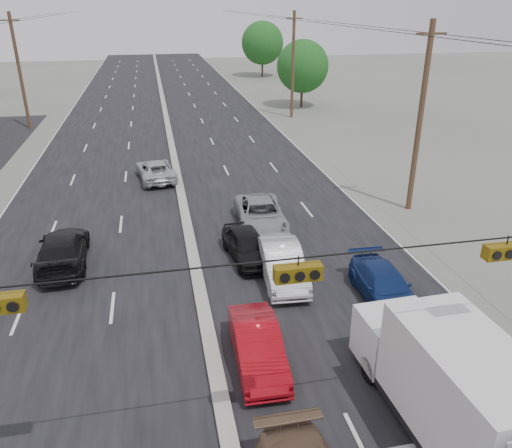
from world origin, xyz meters
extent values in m
cube|color=black|center=(0.00, 30.00, 0.00)|extent=(20.00, 160.00, 0.02)
cube|color=gray|center=(0.00, 30.00, 0.10)|extent=(0.50, 160.00, 0.20)
cylinder|color=#422D1E|center=(-12.50, 40.00, 5.00)|extent=(0.30, 0.30, 10.00)
cube|color=#422D1E|center=(-12.50, 40.00, 9.30)|extent=(1.60, 0.12, 0.12)
cylinder|color=#422D1E|center=(12.50, 15.00, 5.00)|extent=(0.30, 0.30, 10.00)
cube|color=#422D1E|center=(12.50, 15.00, 9.30)|extent=(1.60, 0.12, 0.12)
cylinder|color=#422D1E|center=(12.50, 40.00, 5.00)|extent=(0.30, 0.30, 10.00)
cube|color=#422D1E|center=(12.50, 40.00, 9.30)|extent=(1.60, 0.12, 0.12)
cylinder|color=black|center=(0.00, 0.00, 5.80)|extent=(25.00, 0.04, 0.04)
cube|color=#72590C|center=(1.50, 0.00, 5.45)|extent=(1.05, 0.30, 0.35)
cube|color=#72590C|center=(6.50, 0.00, 5.45)|extent=(1.05, 0.30, 0.35)
cylinder|color=#382619|center=(15.00, 45.00, 1.26)|extent=(0.28, 0.28, 2.52)
sphere|color=#124516|center=(15.00, 45.00, 4.34)|extent=(5.60, 5.60, 5.60)
cylinder|color=#382619|center=(16.00, 70.00, 1.44)|extent=(0.28, 0.28, 2.88)
sphere|color=#124516|center=(16.00, 70.00, 4.96)|extent=(6.40, 6.40, 6.40)
cube|color=black|center=(5.69, 0.17, 0.41)|extent=(2.37, 6.52, 0.23)
cube|color=silver|center=(5.72, -0.57, 1.98)|extent=(2.48, 4.69, 2.58)
cube|color=silver|center=(5.60, 2.51, 1.15)|extent=(2.28, 1.84, 1.66)
cylinder|color=black|center=(4.64, 2.25, 0.41)|extent=(0.31, 0.84, 0.83)
cylinder|color=black|center=(6.57, 2.32, 0.41)|extent=(0.31, 0.84, 0.83)
imported|color=#9D0913|center=(1.40, 3.74, 0.68)|extent=(1.55, 4.17, 1.36)
imported|color=black|center=(2.42, 10.86, 0.69)|extent=(2.08, 4.21, 1.38)
imported|color=silver|center=(3.50, 8.79, 0.75)|extent=(1.89, 4.66, 1.51)
imported|color=gray|center=(3.75, 14.14, 0.71)|extent=(2.70, 5.27, 1.42)
imported|color=navy|center=(7.00, 6.41, 0.64)|extent=(1.92, 4.44, 1.27)
imported|color=black|center=(-5.66, 11.99, 0.73)|extent=(2.25, 5.09, 1.45)
imported|color=#B1B3B9|center=(-1.40, 22.97, 0.65)|extent=(2.78, 4.93, 1.30)
camera|label=1|loc=(-1.25, -8.93, 10.75)|focal=35.00mm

